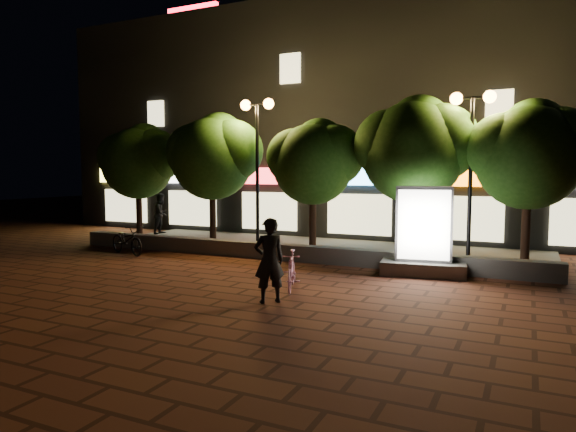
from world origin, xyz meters
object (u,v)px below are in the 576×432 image
Objects in this scene: tree_far_left at (140,159)px; rider at (269,260)px; tree_left at (214,154)px; scooter_pink at (291,270)px; street_lamp_left at (257,135)px; tree_right at (415,146)px; tree_far_right at (531,151)px; pedestrian at (161,214)px; ad_kiosk at (424,239)px; tree_mid at (315,159)px; street_lamp_right at (472,133)px; scooter_parked at (127,240)px.

tree_far_left is 2.55× the size of rider.
tree_far_left is 3.51m from tree_left.
scooter_pink is at bearing -128.95° from rider.
street_lamp_left is at bearing -2.76° from tree_far_left.
tree_right is 1.06× the size of tree_far_right.
pedestrian is at bearing -82.81° from rider.
tree_far_right reaches higher than scooter_pink.
ad_kiosk is at bearing -70.97° from tree_right.
tree_far_right reaches higher than tree_mid.
tree_far_right is 2.70× the size of pedestrian.
tree_right is 3.33m from ad_kiosk.
street_lamp_right is 2.65× the size of scooter_parked.
tree_far_left is at bearing 130.54° from scooter_pink.
street_lamp_right is at bearing 34.12° from scooter_pink.
scooter_parked is at bearing -68.44° from rider.
pedestrian is (-11.27, 1.80, -2.60)m from tree_right.
street_lamp_right is at bearing -58.66° from scooter_parked.
scooter_parked is (-3.63, -2.52, -3.53)m from street_lamp_left.
tree_right is at bearing 180.00° from tree_far_right.
tree_far_right is at bearing 1.76° from street_lamp_left.
scooter_parked is (-7.17, 2.27, 0.04)m from scooter_pink.
scooter_pink is (3.54, -4.80, -3.57)m from street_lamp_left.
street_lamp_left is 2.94× the size of pedestrian.
tree_left is 4.00m from tree_mid.
tree_mid is (4.00, -0.00, -0.23)m from tree_left.
street_lamp_left reaches higher than tree_left.
tree_left is 8.58m from ad_kiosk.
street_lamp_left reaches higher than tree_right.
rider is (-4.93, -6.34, -2.46)m from tree_far_right.
rider is (1.57, -6.34, -2.31)m from tree_mid.
ad_kiosk is (7.98, -1.96, -2.48)m from tree_left.
ad_kiosk is 5.00m from rider.
tree_right reaches higher than tree_mid.
tree_left is 1.09× the size of tree_mid.
tree_mid reaches higher than scooter_pink.
pedestrian is (-2.29, 4.59, 0.47)m from scooter_parked.
tree_left reaches higher than scooter_parked.
tree_mid is 2.55× the size of pedestrian.
ad_kiosk is 1.32× the size of rider.
tree_mid is at bearing -180.00° from tree_far_right.
tree_mid is 6.89m from scooter_parked.
street_lamp_left is (-8.55, -0.26, 0.66)m from tree_far_right.
rider is 8.08m from scooter_parked.
street_lamp_right reaches higher than tree_far_left.
street_lamp_right is at bearing -1.21° from tree_far_left.
tree_far_left is 2.46× the size of scooter_parked.
street_lamp_right is (7.00, 0.00, -0.13)m from street_lamp_left.
tree_left is 7.30m from tree_right.
scooter_parked is at bearing -162.78° from tree_right.
tree_far_left is 0.97× the size of tree_far_right.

